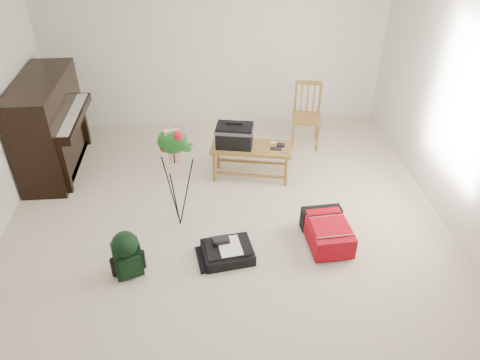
{
  "coord_description": "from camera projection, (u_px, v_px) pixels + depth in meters",
  "views": [
    {
      "loc": [
        -0.17,
        -3.91,
        3.47
      ],
      "look_at": [
        0.17,
        0.35,
        0.51
      ],
      "focal_mm": 35.0,
      "sensor_mm": 36.0,
      "label": 1
    }
  ],
  "objects": [
    {
      "name": "green_backpack",
      "position": [
        126.0,
        253.0,
        4.56
      ],
      "size": [
        0.3,
        0.28,
        0.53
      ],
      "rotation": [
        0.0,
        0.0,
        0.33
      ],
      "color": "black",
      "rests_on": "floor"
    },
    {
      "name": "piano",
      "position": [
        50.0,
        127.0,
        6.02
      ],
      "size": [
        0.71,
        1.5,
        1.25
      ],
      "color": "black",
      "rests_on": "floor"
    },
    {
      "name": "black_duffel",
      "position": [
        227.0,
        251.0,
        4.88
      ],
      "size": [
        0.57,
        0.49,
        0.22
      ],
      "rotation": [
        0.0,
        0.0,
        0.15
      ],
      "color": "black",
      "rests_on": "floor"
    },
    {
      "name": "wall_back",
      "position": [
        215.0,
        44.0,
        6.73
      ],
      "size": [
        5.0,
        0.04,
        2.5
      ],
      "primitive_type": "cube",
      "color": "white",
      "rests_on": "floor"
    },
    {
      "name": "dining_chair",
      "position": [
        306.0,
        116.0,
        6.63
      ],
      "size": [
        0.47,
        0.47,
        0.92
      ],
      "rotation": [
        0.0,
        0.0,
        -0.19
      ],
      "color": "olive",
      "rests_on": "floor"
    },
    {
      "name": "red_suitcase",
      "position": [
        326.0,
        229.0,
        5.07
      ],
      "size": [
        0.47,
        0.66,
        0.27
      ],
      "rotation": [
        0.0,
        0.0,
        0.07
      ],
      "color": "red",
      "rests_on": "floor"
    },
    {
      "name": "flower_stand",
      "position": [
        176.0,
        179.0,
        5.02
      ],
      "size": [
        0.5,
        0.5,
        1.27
      ],
      "rotation": [
        0.0,
        0.0,
        0.3
      ],
      "color": "black",
      "rests_on": "floor"
    },
    {
      "name": "bench",
      "position": [
        240.0,
        140.0,
        5.85
      ],
      "size": [
        1.07,
        0.59,
        0.78
      ],
      "rotation": [
        0.0,
        0.0,
        -0.19
      ],
      "color": "olive",
      "rests_on": "floor"
    },
    {
      "name": "ceiling",
      "position": [
        222.0,
        3.0,
        3.77
      ],
      "size": [
        5.0,
        5.5,
        0.01
      ],
      "primitive_type": "cube",
      "color": "white",
      "rests_on": "wall_back"
    },
    {
      "name": "wall_right",
      "position": [
        476.0,
        128.0,
        4.64
      ],
      "size": [
        0.04,
        5.5,
        2.5
      ],
      "primitive_type": "cube",
      "color": "white",
      "rests_on": "floor"
    },
    {
      "name": "floor",
      "position": [
        227.0,
        236.0,
        5.19
      ],
      "size": [
        5.0,
        5.5,
        0.01
      ],
      "primitive_type": "cube",
      "color": "beige",
      "rests_on": "ground"
    }
  ]
}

